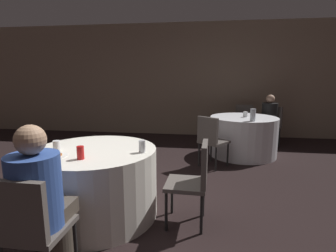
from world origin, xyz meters
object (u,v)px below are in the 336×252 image
chair_far_north (244,120)px  chair_far_northeast (271,122)px  person_black_shirt (267,121)px  soda_can_silver (142,147)px  bottle_far (253,115)px  table_near (96,182)px  chair_far_southwest (211,137)px  chair_near_east (195,176)px  pizza_plate_near (54,156)px  chair_near_south (30,224)px  soda_can_red (80,153)px  person_blue_shirt (42,202)px  table_far (243,136)px

chair_far_north → chair_far_northeast: bearing=163.5°
person_black_shirt → soda_can_silver: (-1.92, -3.24, 0.24)m
chair_far_north → bottle_far: (-0.07, -1.49, 0.33)m
table_near → chair_far_northeast: bearing=52.4°
bottle_far → chair_far_north: bearing=87.4°
chair_far_southwest → chair_near_east: bearing=-58.8°
chair_far_northeast → chair_far_southwest: same height
chair_near_east → chair_far_northeast: same height
chair_far_northeast → pizza_plate_near: (-2.83, -3.61, 0.23)m
chair_far_north → chair_near_south: bearing=74.6°
table_near → soda_can_red: 0.55m
chair_far_southwest → bottle_far: (0.71, 0.36, 0.33)m
person_black_shirt → pizza_plate_near: (-2.72, -3.48, 0.19)m
soda_can_silver → soda_can_red: 0.59m
chair_far_north → pizza_plate_near: (-2.29, -3.85, 0.23)m
chair_near_south → person_blue_shirt: size_ratio=0.73×
pizza_plate_near → soda_can_silver: bearing=17.2°
table_near → table_far: 3.15m
chair_near_south → chair_far_southwest: bearing=66.0°
soda_can_silver → soda_can_red: (-0.51, -0.29, 0.00)m
chair_near_south → person_black_shirt: 4.91m
chair_far_north → bottle_far: 1.53m
table_near → soda_can_silver: 0.68m
chair_far_southwest → soda_can_silver: size_ratio=7.02×
chair_far_northeast → chair_far_north: same height
table_far → chair_far_southwest: 1.05m
person_blue_shirt → person_black_shirt: bearing=59.4°
chair_far_southwest → bottle_far: bottle_far is taller
chair_near_east → chair_far_southwest: bearing=-4.0°
table_far → person_black_shirt: person_black_shirt is taller
soda_can_silver → pizza_plate_near: bearing=-162.8°
table_far → person_blue_shirt: size_ratio=1.07×
chair_near_east → soda_can_red: (-1.04, -0.30, 0.28)m
person_black_shirt → soda_can_silver: size_ratio=9.16×
chair_far_northeast → person_blue_shirt: 4.93m
chair_far_north → soda_can_red: size_ratio=7.02×
person_black_shirt → soda_can_silver: bearing=100.6°
pizza_plate_near → soda_can_red: soda_can_red is taller
soda_can_red → chair_near_south: bearing=-91.7°
chair_near_east → person_blue_shirt: bearing=131.3°
chair_far_north → soda_can_red: 4.39m
chair_near_east → soda_can_silver: 0.60m
chair_far_southwest → person_blue_shirt: size_ratio=0.73×
chair_near_south → soda_can_silver: bearing=62.7°
chair_near_south → soda_can_red: 0.78m
person_black_shirt → soda_can_red: (-2.43, -3.53, 0.24)m
person_black_shirt → bottle_far: bearing=107.4°
chair_near_east → person_blue_shirt: person_blue_shirt is taller
chair_near_east → soda_can_red: size_ratio=7.02×
chair_near_south → bottle_far: (1.95, 3.13, 0.33)m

